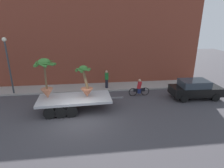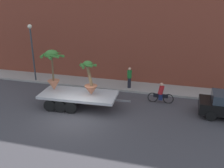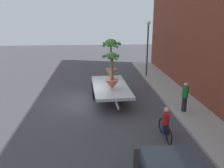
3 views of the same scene
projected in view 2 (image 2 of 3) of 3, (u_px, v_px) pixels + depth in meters
The scene contains 9 objects.
ground_plane at pixel (75, 118), 15.56m from camera, with size 60.00×60.00×0.00m, color #423F44.
sidewalk at pixel (103, 84), 21.04m from camera, with size 24.00×2.20×0.15m, color #A39E99.
building_facade at pixel (109, 31), 21.08m from camera, with size 24.00×1.20×8.63m, color brown.
flatbed_trailer at pixel (75, 96), 16.87m from camera, with size 6.23×2.52×0.98m.
potted_palm_rear at pixel (53, 68), 16.82m from camera, with size 1.46×1.52×2.87m.
potted_palm_middle at pixel (90, 81), 16.21m from camera, with size 1.24×1.19×2.34m.
cyclist at pixel (161, 94), 17.47m from camera, with size 1.84×0.35×1.54m.
pedestrian_near_gate at pixel (129, 77), 19.72m from camera, with size 0.36×0.36×1.71m.
street_lamp at pixel (32, 45), 20.67m from camera, with size 0.36×0.36×4.83m.
Camera 2 is at (5.86, -12.72, 7.50)m, focal length 39.51 mm.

